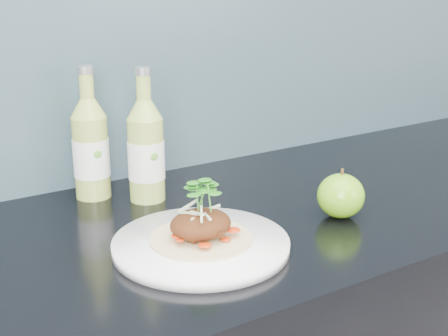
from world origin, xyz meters
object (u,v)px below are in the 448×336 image
Objects in this scene: green_apple at (341,196)px; cider_bottle_left at (91,149)px; dinner_plate at (201,245)px; cider_bottle_right at (146,151)px.

cider_bottle_left is (-0.32, 0.32, 0.05)m from green_apple.
cider_bottle_right is (0.03, 0.24, 0.09)m from dinner_plate.
cider_bottle_right reaches higher than green_apple.
dinner_plate is 3.04× the size of green_apple.
cider_bottle_left is at bearing 99.50° from dinner_plate.
dinner_plate is 0.27m from green_apple.
cider_bottle_right is (-0.24, 0.25, 0.05)m from green_apple.
cider_bottle_left is at bearing 134.69° from green_apple.
dinner_plate is 0.26m from cider_bottle_right.
cider_bottle_left and cider_bottle_right have the same top height.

